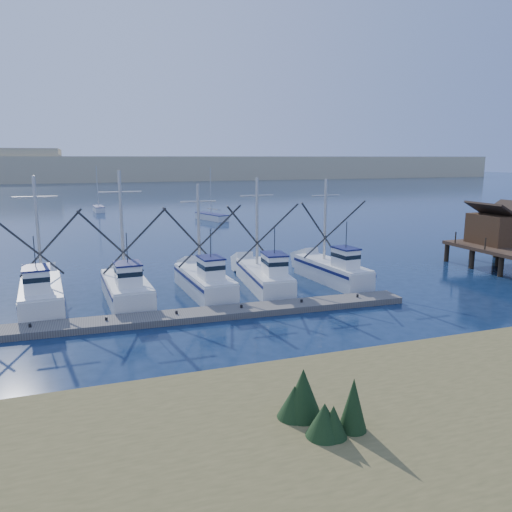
# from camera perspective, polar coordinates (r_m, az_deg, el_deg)

# --- Properties ---
(ground) EXTENTS (500.00, 500.00, 0.00)m
(ground) POSITION_cam_1_polar(r_m,az_deg,el_deg) (27.43, 11.05, -9.29)
(ground) COLOR #0C1D37
(ground) RESTS_ON ground
(shore_bank) EXTENTS (40.00, 10.00, 1.60)m
(shore_bank) POSITION_cam_1_polar(r_m,az_deg,el_deg) (15.77, 3.78, -22.31)
(shore_bank) COLOR #4C422D
(shore_bank) RESTS_ON ground
(floating_dock) EXTENTS (29.63, 3.04, 0.39)m
(floating_dock) POSITION_cam_1_polar(r_m,az_deg,el_deg) (30.20, -9.06, -6.89)
(floating_dock) COLOR #625D57
(floating_dock) RESTS_ON ground
(dune_ridge) EXTENTS (360.00, 60.00, 10.00)m
(dune_ridge) POSITION_cam_1_polar(r_m,az_deg,el_deg) (232.48, -16.35, 9.63)
(dune_ridge) COLOR tan
(dune_ridge) RESTS_ON ground
(trawler_fleet) EXTENTS (28.57, 9.70, 9.46)m
(trawler_fleet) POSITION_cam_1_polar(r_m,az_deg,el_deg) (34.83, -12.40, -3.24)
(trawler_fleet) COLOR silver
(trawler_fleet) RESTS_ON ground
(sailboat_near) EXTENTS (3.93, 6.87, 8.10)m
(sailboat_near) POSITION_cam_1_polar(r_m,az_deg,el_deg) (77.72, -5.10, 4.48)
(sailboat_near) COLOR silver
(sailboat_near) RESTS_ON ground
(sailboat_far) EXTENTS (1.91, 5.41, 8.10)m
(sailboat_far) POSITION_cam_1_polar(r_m,az_deg,el_deg) (93.79, -17.53, 5.16)
(sailboat_far) COLOR silver
(sailboat_far) RESTS_ON ground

